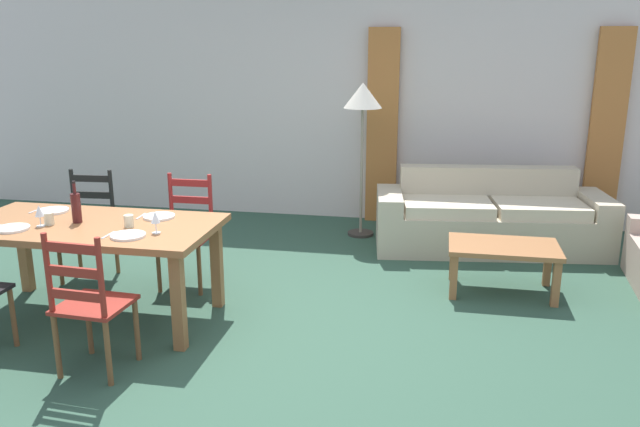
% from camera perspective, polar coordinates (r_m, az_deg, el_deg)
% --- Properties ---
extents(ground_plane, '(9.60, 9.60, 0.02)m').
position_cam_1_polar(ground_plane, '(4.80, -6.27, -10.52)').
color(ground_plane, '#2C4B3A').
extents(wall_far, '(9.60, 0.16, 2.70)m').
position_cam_1_polar(wall_far, '(7.57, 0.87, 9.83)').
color(wall_far, beige).
rests_on(wall_far, ground_plane).
extents(curtain_panel_left, '(0.35, 0.08, 2.20)m').
position_cam_1_polar(curtain_panel_left, '(7.37, 5.58, 7.66)').
color(curtain_panel_left, '#B46D34').
rests_on(curtain_panel_left, ground_plane).
extents(curtain_panel_right, '(0.35, 0.08, 2.20)m').
position_cam_1_polar(curtain_panel_right, '(7.54, 24.17, 6.56)').
color(curtain_panel_right, '#B46D34').
rests_on(curtain_panel_right, ground_plane).
extents(dining_table, '(1.90, 0.96, 0.75)m').
position_cam_1_polar(dining_table, '(5.07, -19.89, -1.78)').
color(dining_table, '#955F37').
rests_on(dining_table, ground_plane).
extents(dining_chair_near_right, '(0.44, 0.42, 0.96)m').
position_cam_1_polar(dining_chair_near_right, '(4.28, -19.89, -7.56)').
color(dining_chair_near_right, maroon).
rests_on(dining_chair_near_right, ground_plane).
extents(dining_chair_far_left, '(0.45, 0.43, 0.96)m').
position_cam_1_polar(dining_chair_far_left, '(6.01, -19.92, -1.03)').
color(dining_chair_far_left, black).
rests_on(dining_chair_far_left, ground_plane).
extents(dining_chair_far_right, '(0.43, 0.41, 0.96)m').
position_cam_1_polar(dining_chair_far_right, '(5.59, -11.77, -1.59)').
color(dining_chair_far_right, maroon).
rests_on(dining_chair_far_right, ground_plane).
extents(dinner_plate_near_left, '(0.24, 0.24, 0.02)m').
position_cam_1_polar(dinner_plate_near_left, '(5.09, -25.77, -1.21)').
color(dinner_plate_near_left, white).
rests_on(dinner_plate_near_left, dining_table).
extents(dinner_plate_near_right, '(0.24, 0.24, 0.02)m').
position_cam_1_polar(dinner_plate_near_right, '(4.62, -16.74, -1.89)').
color(dinner_plate_near_right, white).
rests_on(dinner_plate_near_right, dining_table).
extents(fork_near_right, '(0.02, 0.17, 0.01)m').
position_cam_1_polar(fork_near_right, '(4.69, -18.37, -1.84)').
color(fork_near_right, silver).
rests_on(fork_near_right, dining_table).
extents(dinner_plate_far_left, '(0.24, 0.24, 0.02)m').
position_cam_1_polar(dinner_plate_far_left, '(5.48, -22.72, 0.24)').
color(dinner_plate_far_left, white).
rests_on(dinner_plate_far_left, dining_table).
extents(fork_far_left, '(0.02, 0.17, 0.01)m').
position_cam_1_polar(fork_far_left, '(5.57, -24.00, 0.25)').
color(fork_far_left, silver).
rests_on(fork_far_left, dining_table).
extents(dinner_plate_far_right, '(0.24, 0.24, 0.02)m').
position_cam_1_polar(dinner_plate_far_right, '(5.05, -14.16, -0.26)').
color(dinner_plate_far_right, white).
rests_on(dinner_plate_far_right, dining_table).
extents(fork_far_right, '(0.02, 0.17, 0.01)m').
position_cam_1_polar(fork_far_right, '(5.11, -15.68, -0.24)').
color(fork_far_right, silver).
rests_on(fork_far_right, dining_table).
extents(wine_bottle, '(0.07, 0.07, 0.32)m').
position_cam_1_polar(wine_bottle, '(5.07, -20.93, 0.54)').
color(wine_bottle, '#471919').
rests_on(wine_bottle, dining_table).
extents(wine_glass_near_left, '(0.06, 0.06, 0.16)m').
position_cam_1_polar(wine_glass_near_left, '(5.07, -23.77, 0.15)').
color(wine_glass_near_left, white).
rests_on(wine_glass_near_left, dining_table).
extents(wine_glass_near_right, '(0.06, 0.06, 0.16)m').
position_cam_1_polar(wine_glass_near_right, '(4.62, -14.48, -0.39)').
color(wine_glass_near_right, white).
rests_on(wine_glass_near_right, dining_table).
extents(coffee_cup_primary, '(0.07, 0.07, 0.09)m').
position_cam_1_polar(coffee_cup_primary, '(4.85, -16.68, -0.64)').
color(coffee_cup_primary, beige).
rests_on(coffee_cup_primary, dining_table).
extents(coffee_cup_secondary, '(0.07, 0.07, 0.09)m').
position_cam_1_polar(coffee_cup_secondary, '(5.11, -23.03, -0.43)').
color(coffee_cup_secondary, beige).
rests_on(coffee_cup_secondary, dining_table).
extents(couch, '(2.36, 1.08, 0.80)m').
position_cam_1_polar(couch, '(6.73, 14.87, -0.57)').
color(couch, '#B9AB8F').
rests_on(couch, ground_plane).
extents(coffee_table, '(0.90, 0.56, 0.42)m').
position_cam_1_polar(coffee_table, '(5.55, 16.04, -3.33)').
color(coffee_table, '#955F37').
rests_on(coffee_table, ground_plane).
extents(standing_lamp, '(0.40, 0.40, 1.64)m').
position_cam_1_polar(standing_lamp, '(6.74, 3.83, 9.64)').
color(standing_lamp, '#332D28').
rests_on(standing_lamp, ground_plane).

